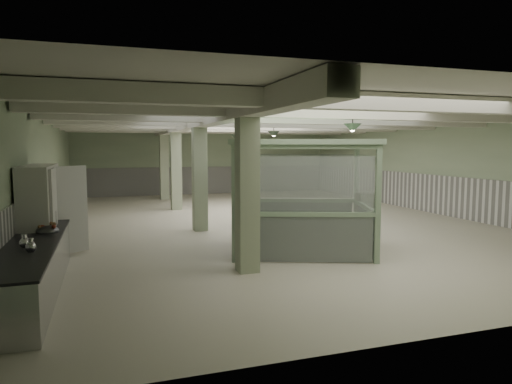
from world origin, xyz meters
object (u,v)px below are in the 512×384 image
object	(u,v)px
prep_counter	(33,267)
walkin_cooler	(42,215)
filing_cabinet	(365,218)
guard_booth	(302,177)

from	to	relation	value
prep_counter	walkin_cooler	xyz separation A→B (m)	(-0.08, 2.16, 0.63)
walkin_cooler	filing_cabinet	size ratio (longest dim) A/B	1.75
prep_counter	guard_booth	bearing A→B (deg)	15.60
prep_counter	guard_booth	world-z (taller)	guard_booth
prep_counter	guard_booth	xyz separation A→B (m)	(5.94, 1.66, 1.39)
guard_booth	prep_counter	bearing A→B (deg)	-143.99
walkin_cooler	filing_cabinet	bearing A→B (deg)	-1.78
filing_cabinet	prep_counter	bearing A→B (deg)	-149.65
prep_counter	filing_cabinet	size ratio (longest dim) A/B	3.79
prep_counter	filing_cabinet	xyz separation A→B (m)	(7.92, 1.91, 0.22)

